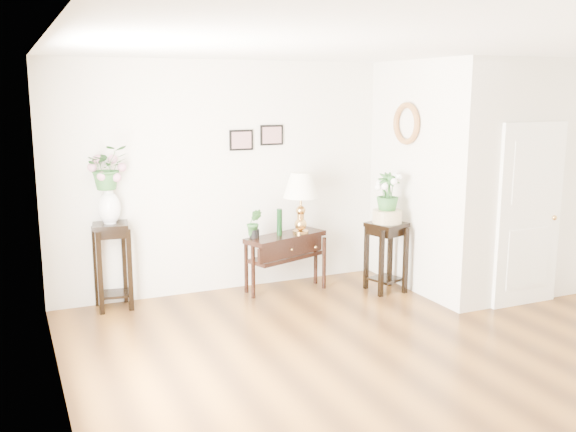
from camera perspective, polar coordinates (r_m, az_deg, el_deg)
floor at (r=6.18m, az=10.85°, el=-12.34°), size 6.00×5.50×0.02m
ceiling at (r=5.70m, az=11.90°, el=14.50°), size 6.00×5.50×0.02m
wall_back at (r=8.15m, az=0.13°, el=3.75°), size 6.00×0.02×2.80m
wall_left at (r=4.75m, az=-19.75°, el=-2.20°), size 0.02×5.50×2.80m
partition at (r=8.44m, az=16.08°, el=3.58°), size 1.80×1.95×2.80m
door at (r=7.76m, az=20.66°, el=0.06°), size 0.90×0.05×2.10m
art_print_left at (r=7.84m, az=-4.18°, el=6.74°), size 0.30×0.02×0.25m
art_print_right at (r=7.98m, az=-1.46°, el=7.21°), size 0.30×0.02×0.25m
wall_ornament at (r=7.92m, az=10.46°, el=8.08°), size 0.07×0.51×0.51m
console_table at (r=7.92m, az=-0.22°, el=-4.17°), size 1.12×0.68×0.71m
table_lamp at (r=7.85m, az=1.14°, el=0.97°), size 0.46×0.46×0.76m
green_vase at (r=7.77m, az=-0.76°, el=-0.49°), size 0.09×0.09×0.33m
potted_plant at (r=7.65m, az=-3.02°, el=-0.72°), size 0.22×0.20×0.33m
plant_stand_a at (r=7.52m, az=-15.34°, el=-4.31°), size 0.44×0.44×0.99m
porcelain_vase at (r=7.37m, az=-15.62°, el=1.08°), size 0.31×0.31×0.43m
lily_arrangement at (r=7.31m, az=-15.79°, el=4.34°), size 0.49×0.44×0.49m
plant_stand_b at (r=7.98m, az=8.69°, el=-3.62°), size 0.51×0.51×0.86m
ceramic_bowl at (r=7.87m, az=8.80°, el=-0.02°), size 0.45×0.45×0.16m
narcissus at (r=7.82m, az=8.86°, el=2.02°), size 0.32×0.32×0.49m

